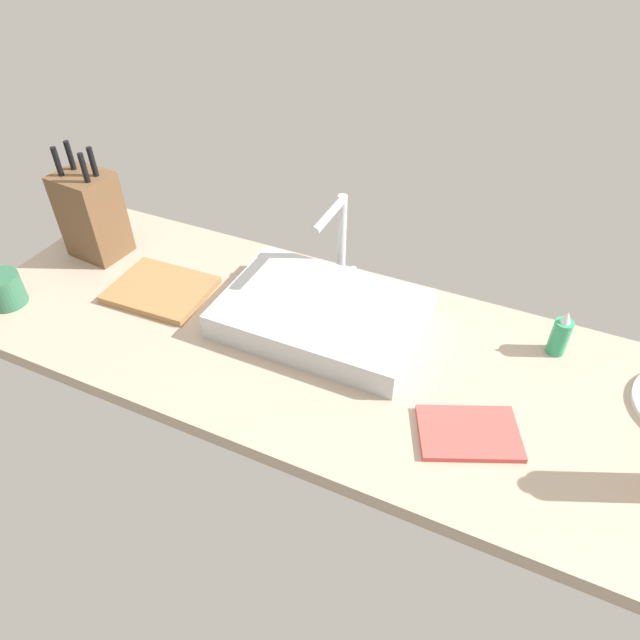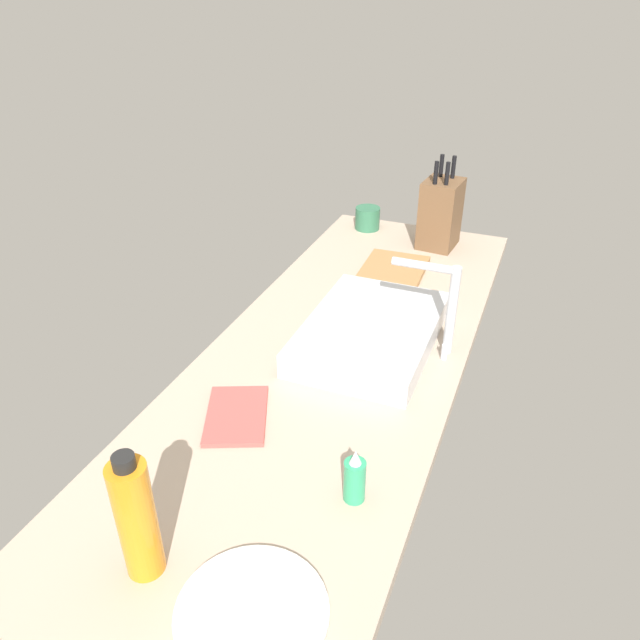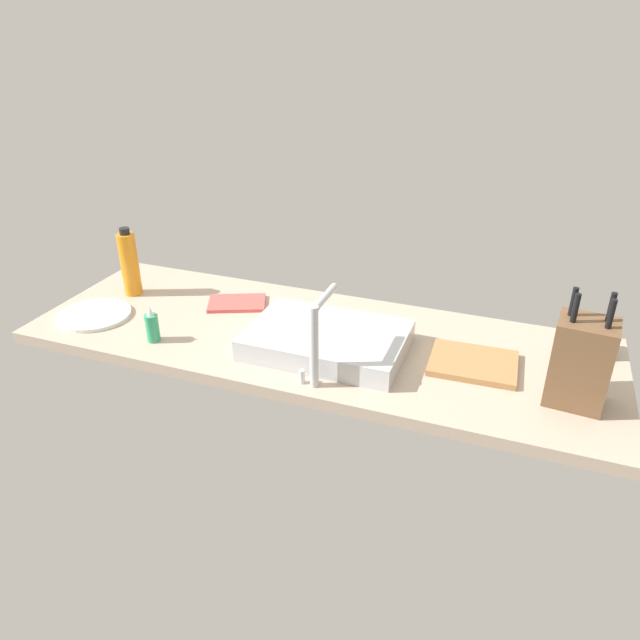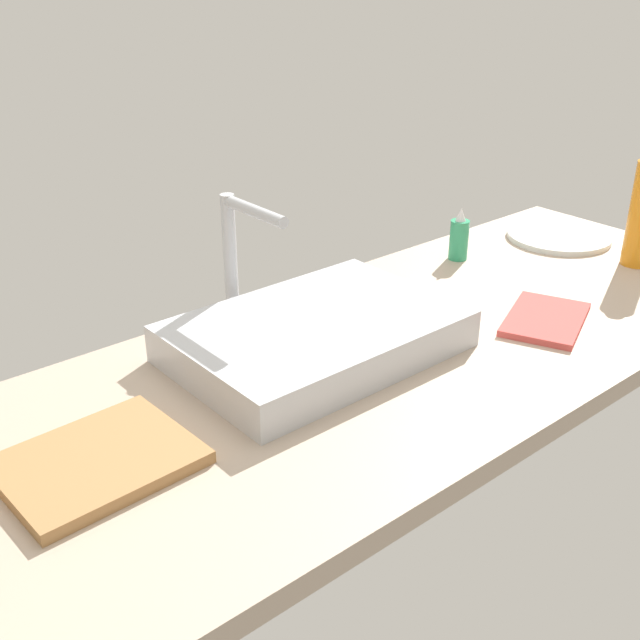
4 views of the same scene
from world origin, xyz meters
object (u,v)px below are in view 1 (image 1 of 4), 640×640
Objects in this scene: faucet at (339,234)px; soap_bottle at (560,335)px; cutting_board at (161,290)px; coffee_mug at (4,290)px; knife_block at (92,215)px; dish_towel at (469,433)px; sink_basin at (322,314)px.

faucet is 2.06× the size of soap_bottle.
coffee_mug is at bearing -149.18° from cutting_board.
knife_block reaches higher than coffee_mug.
cutting_board is (26.00, -8.32, -10.78)cm from knife_block.
faucet is 2.64× the size of coffee_mug.
cutting_board is 2.09× the size of soap_bottle.
knife_block is 1.59× the size of dish_towel.
sink_basin is 77.32cm from coffee_mug.
sink_basin is 20.47cm from faucet.
sink_basin is at bearing -165.48° from soap_bottle.
sink_basin is at bearing 155.56° from dish_towel.
cutting_board is 36.92cm from coffee_mug.
soap_bottle is at bearing 10.40° from knife_block.
knife_block is (-64.50, -14.19, -2.79)cm from faucet.
soap_bottle is at bearing 14.52° from sink_basin.
dish_towel is at bearing -111.30° from soap_bottle.
faucet reaches higher than soap_bottle.
sink_basin is 5.12× the size of coffee_mug.
sink_basin is at bearing 7.82° from cutting_board.
faucet is 0.78× the size of knife_block.
sink_basin is at bearing 3.10° from knife_block.
cutting_board is at bearing -149.68° from faucet.
dish_towel is at bearing 3.52° from coffee_mug.
faucet is at bearing 30.55° from coffee_mug.
faucet is 46.62cm from cutting_board.
knife_block is at bearing 177.80° from sink_basin.
coffee_mug is (-112.19, -6.90, 3.40)cm from dish_towel.
cutting_board is at bearing -12.46° from knife_block.
coffee_mug reaches higher than dish_towel.
knife_block reaches higher than cutting_board.
faucet is at bearing 176.20° from soap_bottle.
sink_basin is 1.91× the size of cutting_board.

